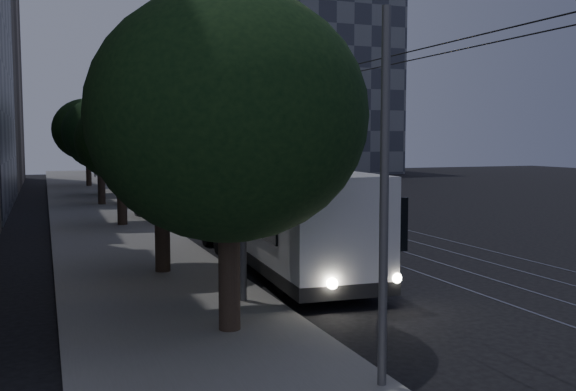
{
  "coord_description": "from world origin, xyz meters",
  "views": [
    {
      "loc": [
        -10.17,
        -18.63,
        4.0
      ],
      "look_at": [
        -1.89,
        3.1,
        1.96
      ],
      "focal_mm": 40.0,
      "sensor_mm": 36.0,
      "label": 1
    }
  ],
  "objects_px": {
    "streetlamp_far": "(122,114)",
    "streetlamp_near": "(258,78)",
    "car_white_c": "(153,187)",
    "trolleybus": "(276,213)",
    "car_white_b": "(146,192)",
    "car_white_d": "(130,184)",
    "pickup_silver": "(182,204)",
    "car_white_a": "(183,197)"
  },
  "relations": [
    {
      "from": "streetlamp_far",
      "to": "streetlamp_near",
      "type": "bearing_deg",
      "value": -90.3
    },
    {
      "from": "car_white_c",
      "to": "trolleybus",
      "type": "bearing_deg",
      "value": -101.5
    },
    {
      "from": "car_white_b",
      "to": "car_white_d",
      "type": "bearing_deg",
      "value": 114.56
    },
    {
      "from": "car_white_b",
      "to": "car_white_d",
      "type": "height_order",
      "value": "same"
    },
    {
      "from": "trolleybus",
      "to": "pickup_silver",
      "type": "bearing_deg",
      "value": 96.55
    },
    {
      "from": "car_white_c",
      "to": "car_white_a",
      "type": "bearing_deg",
      "value": -99.03
    },
    {
      "from": "car_white_c",
      "to": "car_white_d",
      "type": "distance_m",
      "value": 2.57
    },
    {
      "from": "car_white_b",
      "to": "trolleybus",
      "type": "bearing_deg",
      "value": -62.71
    },
    {
      "from": "pickup_silver",
      "to": "car_white_b",
      "type": "xyz_separation_m",
      "value": [
        -0.36,
        9.49,
        -0.11
      ]
    },
    {
      "from": "trolleybus",
      "to": "streetlamp_far",
      "type": "distance_m",
      "value": 24.86
    },
    {
      "from": "streetlamp_far",
      "to": "car_white_d",
      "type": "bearing_deg",
      "value": 78.26
    },
    {
      "from": "car_white_d",
      "to": "car_white_b",
      "type": "bearing_deg",
      "value": -88.34
    },
    {
      "from": "car_white_c",
      "to": "streetlamp_near",
      "type": "distance_m",
      "value": 31.85
    },
    {
      "from": "car_white_a",
      "to": "streetlamp_far",
      "type": "bearing_deg",
      "value": 87.26
    },
    {
      "from": "trolleybus",
      "to": "streetlamp_far",
      "type": "xyz_separation_m",
      "value": [
        -1.96,
        24.47,
        3.97
      ]
    },
    {
      "from": "trolleybus",
      "to": "pickup_silver",
      "type": "relative_size",
      "value": 1.93
    },
    {
      "from": "pickup_silver",
      "to": "car_white_b",
      "type": "bearing_deg",
      "value": 78.16
    },
    {
      "from": "trolleybus",
      "to": "pickup_silver",
      "type": "xyz_separation_m",
      "value": [
        -0.65,
        11.68,
        -0.79
      ]
    },
    {
      "from": "streetlamp_far",
      "to": "trolleybus",
      "type": "bearing_deg",
      "value": -85.42
    },
    {
      "from": "car_white_a",
      "to": "streetlamp_near",
      "type": "height_order",
      "value": "streetlamp_near"
    },
    {
      "from": "trolleybus",
      "to": "streetlamp_near",
      "type": "height_order",
      "value": "streetlamp_near"
    },
    {
      "from": "car_white_a",
      "to": "car_white_c",
      "type": "height_order",
      "value": "car_white_a"
    },
    {
      "from": "car_white_c",
      "to": "streetlamp_near",
      "type": "relative_size",
      "value": 0.42
    },
    {
      "from": "trolleybus",
      "to": "car_white_a",
      "type": "relative_size",
      "value": 2.98
    },
    {
      "from": "car_white_d",
      "to": "streetlamp_near",
      "type": "xyz_separation_m",
      "value": [
        -1.1,
        -33.6,
        4.68
      ]
    },
    {
      "from": "trolleybus",
      "to": "pickup_silver",
      "type": "height_order",
      "value": "trolleybus"
    },
    {
      "from": "car_white_a",
      "to": "car_white_b",
      "type": "xyz_separation_m",
      "value": [
        -1.6,
        3.64,
        0.07
      ]
    },
    {
      "from": "pickup_silver",
      "to": "car_white_a",
      "type": "bearing_deg",
      "value": 64.03
    },
    {
      "from": "pickup_silver",
      "to": "car_white_d",
      "type": "distance_m",
      "value": 17.36
    },
    {
      "from": "pickup_silver",
      "to": "streetlamp_far",
      "type": "relative_size",
      "value": 0.68
    },
    {
      "from": "car_white_b",
      "to": "streetlamp_far",
      "type": "relative_size",
      "value": 0.57
    },
    {
      "from": "car_white_c",
      "to": "streetlamp_far",
      "type": "distance_m",
      "value": 5.98
    },
    {
      "from": "trolleybus",
      "to": "car_white_b",
      "type": "relative_size",
      "value": 2.3
    },
    {
      "from": "car_white_b",
      "to": "streetlamp_far",
      "type": "xyz_separation_m",
      "value": [
        -0.95,
        3.29,
        4.87
      ]
    },
    {
      "from": "car_white_d",
      "to": "car_white_c",
      "type": "bearing_deg",
      "value": -57.92
    },
    {
      "from": "trolleybus",
      "to": "car_white_c",
      "type": "bearing_deg",
      "value": 92.75
    },
    {
      "from": "pickup_silver",
      "to": "car_white_c",
      "type": "relative_size",
      "value": 1.67
    },
    {
      "from": "car_white_a",
      "to": "car_white_b",
      "type": "relative_size",
      "value": 0.77
    },
    {
      "from": "pickup_silver",
      "to": "trolleybus",
      "type": "bearing_deg",
      "value": -100.84
    },
    {
      "from": "car_white_d",
      "to": "trolleybus",
      "type": "bearing_deg",
      "value": -86.36
    },
    {
      "from": "trolleybus",
      "to": "streetlamp_near",
      "type": "relative_size",
      "value": 1.36
    },
    {
      "from": "car_white_b",
      "to": "pickup_silver",
      "type": "bearing_deg",
      "value": -63.27
    }
  ]
}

